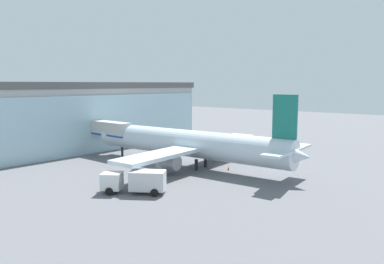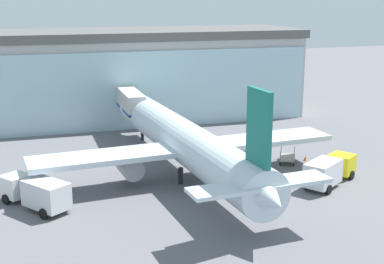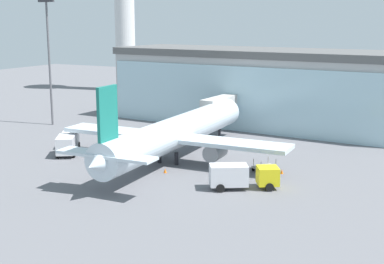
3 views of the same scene
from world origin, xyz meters
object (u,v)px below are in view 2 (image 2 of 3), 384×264
(safety_cone_nose, at_px, (224,190))
(fuel_truck, at_px, (329,170))
(safety_cone_wingtip, at_px, (305,158))
(airplane, at_px, (184,142))
(jet_bridge, at_px, (127,98))
(catering_truck, at_px, (36,192))
(baggage_cart, at_px, (287,158))

(safety_cone_nose, bearing_deg, fuel_truck, -8.30)
(safety_cone_wingtip, bearing_deg, airplane, -179.35)
(jet_bridge, xyz_separation_m, fuel_truck, (13.30, -26.44, -3.13))
(fuel_truck, bearing_deg, airplane, 117.73)
(catering_truck, xyz_separation_m, fuel_truck, (26.68, -3.63, 0.00))
(jet_bridge, relative_size, catering_truck, 1.88)
(airplane, relative_size, fuel_truck, 5.09)
(jet_bridge, bearing_deg, safety_cone_nose, -170.14)
(baggage_cart, relative_size, safety_cone_nose, 5.86)
(baggage_cart, height_order, safety_cone_nose, baggage_cart)
(airplane, bearing_deg, jet_bridge, 1.91)
(safety_cone_nose, distance_m, safety_cone_wingtip, 13.71)
(fuel_truck, relative_size, safety_cone_wingtip, 13.44)
(jet_bridge, relative_size, baggage_cart, 4.29)
(safety_cone_nose, relative_size, safety_cone_wingtip, 1.00)
(safety_cone_nose, bearing_deg, airplane, 107.25)
(jet_bridge, distance_m, baggage_cart, 23.36)
(catering_truck, relative_size, fuel_truck, 0.99)
(jet_bridge, height_order, safety_cone_nose, jet_bridge)
(fuel_truck, bearing_deg, safety_cone_wingtip, 43.47)
(jet_bridge, xyz_separation_m, safety_cone_nose, (3.05, -24.95, -4.32))
(baggage_cart, bearing_deg, fuel_truck, -147.71)
(baggage_cart, bearing_deg, airplane, 122.83)
(catering_truck, distance_m, fuel_truck, 26.92)
(airplane, xyz_separation_m, safety_cone_nose, (1.81, -5.83, -3.28))
(jet_bridge, distance_m, safety_cone_nose, 25.50)
(catering_truck, distance_m, safety_cone_nose, 16.61)
(baggage_cart, distance_m, safety_cone_nose, 11.84)
(baggage_cart, bearing_deg, jet_bridge, 66.50)
(jet_bridge, height_order, catering_truck, jet_bridge)
(airplane, xyz_separation_m, safety_cone_wingtip, (14.14, 0.16, -3.28))
(airplane, xyz_separation_m, baggage_cart, (11.95, 0.28, -3.05))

